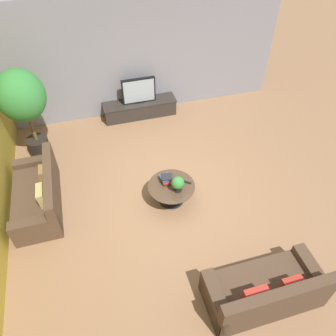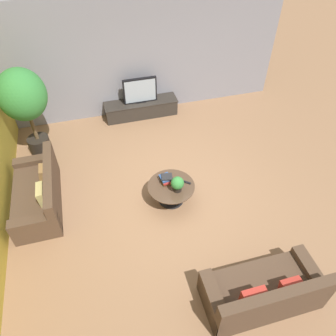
# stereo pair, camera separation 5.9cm
# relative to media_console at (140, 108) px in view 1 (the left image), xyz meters

# --- Properties ---
(ground_plane) EXTENTS (24.00, 24.00, 0.00)m
(ground_plane) POSITION_rel_media_console_xyz_m (0.03, -2.94, -0.22)
(ground_plane) COLOR #8C6647
(back_wall_stone) EXTENTS (7.40, 0.12, 3.00)m
(back_wall_stone) POSITION_rel_media_console_xyz_m (0.03, 0.32, 1.28)
(back_wall_stone) COLOR gray
(back_wall_stone) RESTS_ON ground
(media_console) EXTENTS (1.90, 0.50, 0.42)m
(media_console) POSITION_rel_media_console_xyz_m (0.00, 0.00, 0.00)
(media_console) COLOR #2D2823
(media_console) RESTS_ON ground
(television) EXTENTS (0.86, 0.13, 0.67)m
(television) POSITION_rel_media_console_xyz_m (-0.00, -0.00, 0.53)
(television) COLOR black
(television) RESTS_ON media_console
(coffee_table) EXTENTS (0.92, 0.92, 0.42)m
(coffee_table) POSITION_rel_media_console_xyz_m (-0.04, -3.07, 0.07)
(coffee_table) COLOR black
(coffee_table) RESTS_ON ground
(couch_by_wall) EXTENTS (0.84, 1.83, 0.84)m
(couch_by_wall) POSITION_rel_media_console_xyz_m (-2.57, -2.49, 0.06)
(couch_by_wall) COLOR #4C3828
(couch_by_wall) RESTS_ON ground
(couch_near_entry) EXTENTS (1.79, 0.84, 0.84)m
(couch_near_entry) POSITION_rel_media_console_xyz_m (0.74, -5.45, 0.06)
(couch_near_entry) COLOR #4C3828
(couch_near_entry) RESTS_ON ground
(potted_palm_tall) EXTENTS (0.99, 0.99, 2.10)m
(potted_palm_tall) POSITION_rel_media_console_xyz_m (-2.59, -0.82, 1.21)
(potted_palm_tall) COLOR black
(potted_palm_tall) RESTS_ON ground
(potted_plant_tabletop) EXTENTS (0.25, 0.25, 0.32)m
(potted_plant_tabletop) POSITION_rel_media_console_xyz_m (0.04, -3.21, 0.38)
(potted_plant_tabletop) COLOR black
(potted_plant_tabletop) RESTS_ON coffee_table
(book_stack) EXTENTS (0.26, 0.29, 0.15)m
(book_stack) POSITION_rel_media_console_xyz_m (-0.11, -2.93, 0.27)
(book_stack) COLOR gold
(book_stack) RESTS_ON coffee_table
(remote_black) EXTENTS (0.15, 0.13, 0.02)m
(remote_black) POSITION_rel_media_console_xyz_m (0.28, -3.08, 0.21)
(remote_black) COLOR black
(remote_black) RESTS_ON coffee_table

